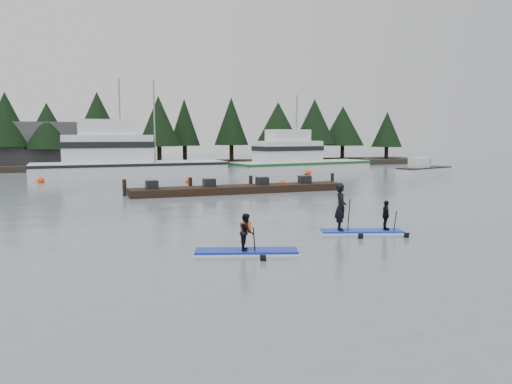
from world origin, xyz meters
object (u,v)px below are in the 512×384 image
object	(u,v)px
fishing_boat_medium	(299,167)
paddleboard_duo	(356,215)
fishing_boat_large	(125,168)
floating_dock	(240,189)
paddleboard_solo	(246,242)

from	to	relation	value
fishing_boat_medium	paddleboard_duo	bearing A→B (deg)	-120.45
fishing_boat_large	floating_dock	distance (m)	16.76
paddleboard_duo	fishing_boat_large	bearing A→B (deg)	118.55
floating_dock	paddleboard_solo	world-z (taller)	paddleboard_solo
fishing_boat_medium	floating_dock	world-z (taller)	fishing_boat_medium
floating_dock	fishing_boat_medium	bearing A→B (deg)	53.02
fishing_boat_large	fishing_boat_medium	xyz separation A→B (m)	(16.22, -1.40, -0.13)
fishing_boat_large	fishing_boat_medium	bearing A→B (deg)	-7.25
fishing_boat_large	paddleboard_duo	xyz separation A→B (m)	(5.86, -29.55, -0.05)
fishing_boat_large	floating_dock	bearing A→B (deg)	-72.36
paddleboard_solo	fishing_boat_medium	bearing A→B (deg)	80.49
fishing_boat_large	paddleboard_duo	distance (m)	30.13
paddleboard_solo	paddleboard_duo	world-z (taller)	paddleboard_duo
fishing_boat_medium	paddleboard_solo	size ratio (longest dim) A/B	4.42
fishing_boat_medium	paddleboard_duo	world-z (taller)	fishing_boat_medium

